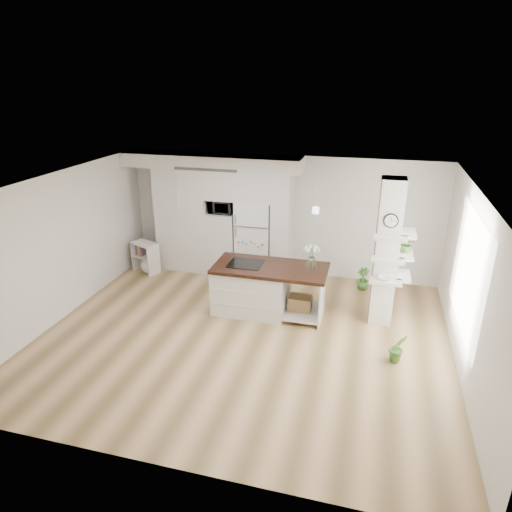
{
  "coord_description": "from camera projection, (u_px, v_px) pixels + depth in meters",
  "views": [
    {
      "loc": [
        2.0,
        -6.65,
        4.3
      ],
      "look_at": [
        -0.02,
        0.9,
        1.18
      ],
      "focal_mm": 32.0,
      "sensor_mm": 36.0,
      "label": 1
    }
  ],
  "objects": [
    {
      "name": "floor_plant_a",
      "position": [
        398.0,
        348.0,
        7.24
      ],
      "size": [
        0.34,
        0.31,
        0.51
      ],
      "primitive_type": "imported",
      "rotation": [
        0.0,
        0.0,
        0.36
      ],
      "color": "#3F752F",
      "rests_on": "floor"
    },
    {
      "name": "cabinet_wall",
      "position": [
        215.0,
        208.0,
        10.23
      ],
      "size": [
        4.0,
        0.71,
        2.7
      ],
      "color": "silver",
      "rests_on": "floor"
    },
    {
      "name": "decor_bowl",
      "position": [
        385.0,
        278.0,
        7.93
      ],
      "size": [
        0.22,
        0.22,
        0.05
      ],
      "primitive_type": "imported",
      "color": "white",
      "rests_on": "column"
    },
    {
      "name": "pendant_light",
      "position": [
        352.0,
        227.0,
        6.98
      ],
      "size": [
        0.12,
        0.12,
        0.1
      ],
      "primitive_type": "cylinder",
      "color": "white",
      "rests_on": "room"
    },
    {
      "name": "floor",
      "position": [
        244.0,
        336.0,
        8.04
      ],
      "size": [
        7.0,
        6.0,
        0.01
      ],
      "primitive_type": "cube",
      "color": "tan",
      "rests_on": "ground"
    },
    {
      "name": "column",
      "position": [
        391.0,
        255.0,
        7.98
      ],
      "size": [
        0.69,
        0.9,
        2.7
      ],
      "color": "silver",
      "rests_on": "floor"
    },
    {
      "name": "kitchen_island",
      "position": [
        258.0,
        287.0,
        8.75
      ],
      "size": [
        2.14,
        1.02,
        1.53
      ],
      "rotation": [
        0.0,
        0.0,
        0.0
      ],
      "color": "silver",
      "rests_on": "floor"
    },
    {
      "name": "shelf_plant",
      "position": [
        407.0,
        244.0,
        8.01
      ],
      "size": [
        0.27,
        0.23,
        0.3
      ],
      "primitive_type": "imported",
      "color": "#3F752F",
      "rests_on": "column"
    },
    {
      "name": "refrigerator",
      "position": [
        255.0,
        238.0,
        10.25
      ],
      "size": [
        0.78,
        0.69,
        1.75
      ],
      "color": "white",
      "rests_on": "floor"
    },
    {
      "name": "floor_plant_b",
      "position": [
        363.0,
        279.0,
        9.74
      ],
      "size": [
        0.34,
        0.34,
        0.47
      ],
      "primitive_type": "imported",
      "rotation": [
        0.0,
        0.0,
        -0.37
      ],
      "color": "#3F752F",
      "rests_on": "floor"
    },
    {
      "name": "microwave",
      "position": [
        221.0,
        206.0,
        10.12
      ],
      "size": [
        0.54,
        0.37,
        0.3
      ],
      "primitive_type": "imported",
      "color": "#2D2D2D",
      "rests_on": "cabinet_wall"
    },
    {
      "name": "room",
      "position": [
        243.0,
        237.0,
        7.35
      ],
      "size": [
        7.04,
        6.04,
        2.72
      ],
      "color": "white",
      "rests_on": "ground"
    },
    {
      "name": "bookshelf",
      "position": [
        147.0,
        259.0,
        10.55
      ],
      "size": [
        0.69,
        0.56,
        0.71
      ],
      "rotation": [
        0.0,
        0.0,
        -0.41
      ],
      "color": "silver",
      "rests_on": "floor"
    },
    {
      "name": "window",
      "position": [
        468.0,
        272.0,
        6.92
      ],
      "size": [
        0.0,
        2.4,
        2.4
      ],
      "primitive_type": "plane",
      "rotation": [
        1.57,
        0.0,
        -1.57
      ],
      "color": "white",
      "rests_on": "room"
    }
  ]
}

